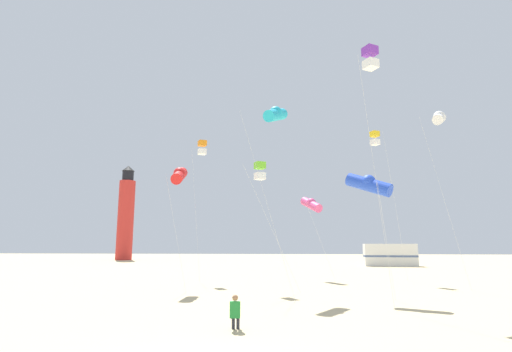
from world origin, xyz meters
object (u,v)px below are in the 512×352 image
at_px(kite_box_lime, 260,171).
at_px(kite_tube_cyan, 276,114).
at_px(lighthouse_distant, 126,215).
at_px(kite_flyer_standing, 235,311).
at_px(kite_box_orange, 202,148).
at_px(kite_box_gold, 375,138).
at_px(kite_tube_blue, 369,184).
at_px(kite_box_violet, 370,58).
at_px(rv_van_white, 390,255).
at_px(kite_tube_rainbow, 311,204).
at_px(kite_tube_white, 439,118).
at_px(kite_tube_scarlet, 179,175).

distance_m(kite_box_lime, kite_tube_cyan, 3.94).
xyz_separation_m(kite_box_lime, lighthouse_distant, (-27.12, 43.19, 0.39)).
distance_m(kite_flyer_standing, kite_box_orange, 20.30).
height_order(kite_box_gold, kite_tube_blue, kite_box_gold).
bearing_deg(kite_tube_cyan, kite_box_violet, -37.95).
relative_size(kite_box_violet, rv_van_white, 1.91).
bearing_deg(kite_tube_cyan, rv_van_white, 65.65).
bearing_deg(kite_flyer_standing, kite_tube_blue, -133.08).
relative_size(kite_box_gold, kite_box_violet, 0.96).
distance_m(kite_tube_blue, rv_van_white, 33.01).
xyz_separation_m(kite_box_violet, lighthouse_distant, (-33.09, 49.29, -4.11)).
distance_m(kite_box_orange, kite_box_gold, 14.23).
bearing_deg(kite_tube_blue, kite_tube_cyan, 161.27).
relative_size(kite_flyer_standing, kite_tube_rainbow, 0.17).
distance_m(kite_box_lime, kite_tube_white, 13.12).
bearing_deg(kite_box_lime, lighthouse_distant, 122.13).
bearing_deg(lighthouse_distant, kite_tube_blue, -54.90).
bearing_deg(kite_box_violet, kite_box_orange, 133.21).
xyz_separation_m(kite_tube_blue, lighthouse_distant, (-33.14, 47.16, 1.92)).
distance_m(kite_box_gold, kite_box_violet, 13.78).
height_order(kite_tube_rainbow, lighthouse_distant, lighthouse_distant).
bearing_deg(kite_tube_cyan, kite_box_gold, 50.73).
xyz_separation_m(kite_tube_white, kite_box_violet, (-6.32, -8.35, 0.54)).
relative_size(kite_box_lime, kite_box_orange, 0.72).
bearing_deg(kite_box_orange, kite_tube_scarlet, -89.79).
height_order(kite_tube_cyan, kite_box_violet, kite_box_violet).
bearing_deg(kite_box_gold, kite_tube_scarlet, -150.27).
relative_size(kite_box_gold, kite_tube_scarlet, 1.53).
xyz_separation_m(kite_tube_blue, kite_tube_scarlet, (-11.11, 3.27, 1.21)).
bearing_deg(kite_tube_scarlet, kite_tube_cyan, -14.48).
xyz_separation_m(kite_tube_scarlet, kite_box_violet, (11.06, -5.39, 4.82)).
distance_m(kite_tube_blue, kite_box_violet, 6.39).
bearing_deg(kite_flyer_standing, lighthouse_distant, -67.12).
xyz_separation_m(kite_tube_white, kite_tube_cyan, (-11.18, -4.57, -0.97)).
xyz_separation_m(kite_flyer_standing, lighthouse_distant, (-27.11, 54.48, 7.22)).
height_order(kite_box_lime, kite_box_gold, kite_box_gold).
relative_size(kite_flyer_standing, lighthouse_distant, 0.07).
bearing_deg(kite_box_gold, kite_tube_cyan, -129.27).
height_order(kite_tube_rainbow, kite_box_violet, kite_box_violet).
height_order(kite_box_lime, rv_van_white, kite_box_lime).
relative_size(kite_tube_blue, rv_van_white, 1.01).
bearing_deg(kite_tube_blue, kite_flyer_standing, -129.51).
bearing_deg(kite_tube_blue, lighthouse_distant, 125.10).
height_order(kite_tube_white, lighthouse_distant, lighthouse_distant).
bearing_deg(kite_tube_cyan, kite_tube_rainbow, 75.41).
bearing_deg(rv_van_white, kite_flyer_standing, -107.44).
bearing_deg(kite_tube_cyan, kite_tube_scarlet, 165.52).
relative_size(kite_tube_scarlet, kite_tube_white, 0.65).
xyz_separation_m(kite_box_violet, rv_van_white, (8.66, 33.67, -10.56)).
distance_m(kite_tube_scarlet, kite_tube_white, 18.14).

